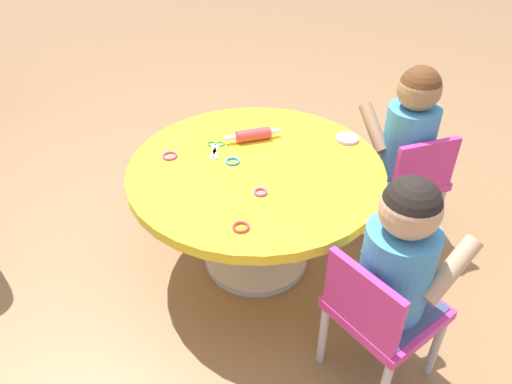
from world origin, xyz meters
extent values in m
plane|color=olive|center=(0.00, 0.00, 0.00)|extent=(10.00, 10.00, 0.00)
cylinder|color=silver|center=(0.00, 0.00, 0.01)|extent=(0.44, 0.44, 0.03)
cylinder|color=silver|center=(0.00, 0.00, 0.22)|extent=(0.12, 0.12, 0.44)
cylinder|color=yellow|center=(0.00, 0.00, 0.46)|extent=(0.97, 0.97, 0.04)
cylinder|color=#B7B7BC|center=(-0.58, -0.56, 0.14)|extent=(0.03, 0.03, 0.28)
cylinder|color=#B7B7BC|center=(-0.37, -0.41, 0.14)|extent=(0.03, 0.03, 0.28)
cylinder|color=#B7B7BC|center=(-0.51, -0.20, 0.14)|extent=(0.03, 0.03, 0.28)
cube|color=#CC338C|center=(-0.55, -0.38, 0.30)|extent=(0.42, 0.42, 0.04)
cube|color=#CC338C|center=(-0.62, -0.27, 0.43)|extent=(0.24, 0.17, 0.22)
cube|color=#3F4772|center=(-0.55, -0.38, 0.30)|extent=(0.37, 0.38, 0.04)
cylinder|color=#3F8CCC|center=(-0.55, -0.38, 0.47)|extent=(0.21, 0.21, 0.30)
sphere|color=tan|center=(-0.55, -0.38, 0.70)|extent=(0.17, 0.17, 0.17)
sphere|color=black|center=(-0.55, -0.38, 0.71)|extent=(0.16, 0.16, 0.16)
cylinder|color=tan|center=(-0.58, -0.52, 0.49)|extent=(0.17, 0.21, 0.17)
cylinder|color=tan|center=(-0.40, -0.40, 0.49)|extent=(0.17, 0.21, 0.17)
cylinder|color=#B7B7BC|center=(0.34, -0.73, 0.14)|extent=(0.03, 0.03, 0.28)
cylinder|color=#B7B7BC|center=(0.27, -0.48, 0.14)|extent=(0.03, 0.03, 0.28)
cylinder|color=#B7B7BC|center=(0.09, -0.80, 0.14)|extent=(0.03, 0.03, 0.28)
cylinder|color=#B7B7BC|center=(0.02, -0.55, 0.14)|extent=(0.03, 0.03, 0.28)
cube|color=#CC338C|center=(0.18, -0.64, 0.30)|extent=(0.37, 0.37, 0.04)
cube|color=#CC338C|center=(0.05, -0.68, 0.43)|extent=(0.09, 0.27, 0.22)
cube|color=#3F4772|center=(0.18, -0.64, 0.30)|extent=(0.34, 0.32, 0.04)
cylinder|color=#3F8CCC|center=(0.18, -0.64, 0.47)|extent=(0.21, 0.21, 0.30)
sphere|color=#997051|center=(0.18, -0.64, 0.70)|extent=(0.17, 0.17, 0.17)
sphere|color=#593319|center=(0.18, -0.64, 0.71)|extent=(0.16, 0.16, 0.16)
cylinder|color=#997051|center=(0.30, -0.72, 0.49)|extent=(0.22, 0.11, 0.17)
cylinder|color=#997051|center=(0.24, -0.51, 0.49)|extent=(0.22, 0.11, 0.17)
cylinder|color=#D83F3F|center=(0.19, 0.00, 0.51)|extent=(0.08, 0.15, 0.05)
cylinder|color=white|center=(0.17, 0.09, 0.51)|extent=(0.03, 0.05, 0.02)
cylinder|color=white|center=(0.22, -0.09, 0.51)|extent=(0.03, 0.05, 0.02)
cube|color=silver|center=(0.11, 0.16, 0.49)|extent=(0.11, 0.03, 0.01)
cube|color=silver|center=(0.11, 0.16, 0.49)|extent=(0.11, 0.05, 0.01)
torus|color=green|center=(0.17, 0.17, 0.49)|extent=(0.04, 0.04, 0.01)
torus|color=green|center=(0.17, 0.13, 0.49)|extent=(0.04, 0.04, 0.01)
cylinder|color=#CC99E5|center=(0.17, -0.38, 0.49)|extent=(0.09, 0.09, 0.01)
torus|color=#D83FA5|center=(-0.17, -0.01, 0.49)|extent=(0.05, 0.05, 0.01)
torus|color=#D83FA5|center=(0.09, 0.33, 0.49)|extent=(0.06, 0.06, 0.01)
torus|color=#3F99D8|center=(0.03, 0.09, 0.49)|extent=(0.06, 0.06, 0.01)
torus|color=red|center=(-0.35, 0.07, 0.49)|extent=(0.06, 0.06, 0.01)
camera|label=1|loc=(-1.53, 0.09, 1.50)|focal=34.31mm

